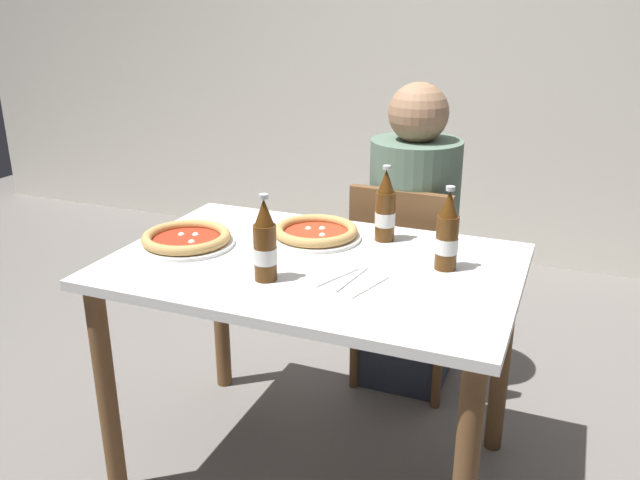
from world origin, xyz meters
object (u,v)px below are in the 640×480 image
object	(u,v)px
beer_bottle_left	(385,209)
napkin_with_cutlery	(344,279)
beer_bottle_center	(265,244)
diner_seated	(412,247)
chair_behind_table	(406,275)
beer_bottle_right	(447,235)
pizza_margherita_near	(316,233)
pizza_marinara_far	(186,239)
dining_table_main	(314,296)

from	to	relation	value
beer_bottle_left	napkin_with_cutlery	size ratio (longest dim) A/B	1.11
beer_bottle_center	diner_seated	bearing A→B (deg)	76.02
chair_behind_table	beer_bottle_center	size ratio (longest dim) A/B	3.44
beer_bottle_right	napkin_with_cutlery	size ratio (longest dim) A/B	1.11
pizza_margherita_near	beer_bottle_right	world-z (taller)	beer_bottle_right
chair_behind_table	beer_bottle_right	size ratio (longest dim) A/B	3.44
diner_seated	beer_bottle_left	xyz separation A→B (m)	(0.01, -0.40, 0.27)
chair_behind_table	pizza_marinara_far	size ratio (longest dim) A/B	2.81
pizza_marinara_far	napkin_with_cutlery	xyz separation A→B (m)	(0.56, -0.07, -0.02)
dining_table_main	chair_behind_table	xyz separation A→B (m)	(0.13, 0.61, -0.15)
beer_bottle_left	beer_bottle_center	distance (m)	0.48
chair_behind_table	napkin_with_cutlery	bearing A→B (deg)	92.76
napkin_with_cutlery	beer_bottle_center	bearing A→B (deg)	-159.84
beer_bottle_center	pizza_margherita_near	bearing A→B (deg)	89.60
beer_bottle_left	napkin_with_cutlery	bearing A→B (deg)	-91.44
napkin_with_cutlery	beer_bottle_right	bearing A→B (deg)	38.13
dining_table_main	diner_seated	size ratio (longest dim) A/B	0.99
pizza_margherita_near	beer_bottle_right	distance (m)	0.46
beer_bottle_center	napkin_with_cutlery	distance (m)	0.24
dining_table_main	pizza_margherita_near	world-z (taller)	pizza_margherita_near
beer_bottle_left	beer_bottle_center	xyz separation A→B (m)	(-0.21, -0.43, 0.00)
dining_table_main	beer_bottle_right	distance (m)	0.44
dining_table_main	beer_bottle_right	world-z (taller)	beer_bottle_right
dining_table_main	beer_bottle_center	world-z (taller)	beer_bottle_center
pizza_margherita_near	beer_bottle_center	world-z (taller)	beer_bottle_center
beer_bottle_center	beer_bottle_left	bearing A→B (deg)	63.68
chair_behind_table	dining_table_main	bearing A→B (deg)	80.47
pizza_marinara_far	beer_bottle_right	distance (m)	0.81
beer_bottle_left	beer_bottle_right	world-z (taller)	same
beer_bottle_left	beer_bottle_center	world-z (taller)	same
beer_bottle_right	diner_seated	bearing A→B (deg)	112.77
pizza_marinara_far	pizza_margherita_near	bearing A→B (deg)	30.68
pizza_margherita_near	beer_bottle_center	size ratio (longest dim) A/B	1.20
pizza_marinara_far	beer_bottle_center	world-z (taller)	beer_bottle_center
dining_table_main	beer_bottle_center	size ratio (longest dim) A/B	4.86
pizza_marinara_far	beer_bottle_right	world-z (taller)	beer_bottle_right
diner_seated	napkin_with_cutlery	bearing A→B (deg)	-90.26
chair_behind_table	beer_bottle_right	world-z (taller)	beer_bottle_right
dining_table_main	pizza_margherita_near	bearing A→B (deg)	110.61
diner_seated	beer_bottle_left	bearing A→B (deg)	-89.21
pizza_marinara_far	beer_bottle_right	size ratio (longest dim) A/B	1.22
beer_bottle_center	napkin_with_cutlery	world-z (taller)	beer_bottle_center
pizza_margherita_near	napkin_with_cutlery	distance (m)	0.35
dining_table_main	chair_behind_table	bearing A→B (deg)	77.71
dining_table_main	beer_bottle_right	size ratio (longest dim) A/B	4.86
dining_table_main	pizza_margherita_near	xyz separation A→B (m)	(-0.07, 0.18, 0.14)
pizza_margherita_near	beer_bottle_left	bearing A→B (deg)	18.97
napkin_with_cutlery	pizza_margherita_near	bearing A→B (deg)	125.42
beer_bottle_right	napkin_with_cutlery	world-z (taller)	beer_bottle_right
pizza_marinara_far	beer_bottle_left	distance (m)	0.64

